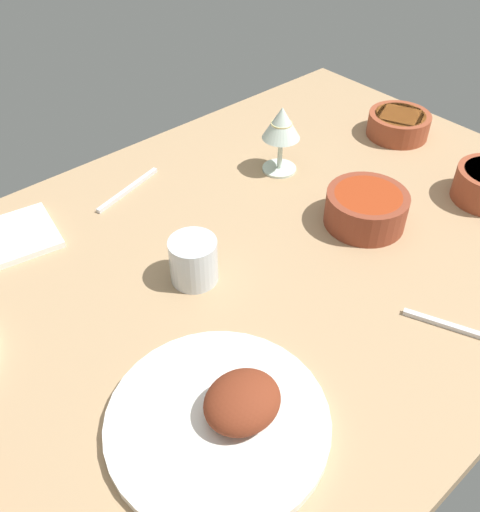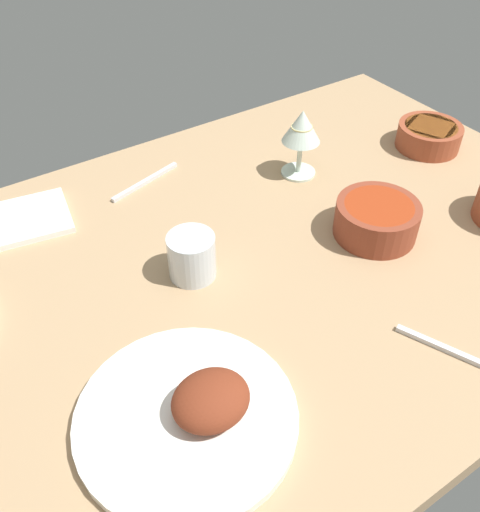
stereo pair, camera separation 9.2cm
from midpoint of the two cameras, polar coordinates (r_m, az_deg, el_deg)
name	(u,v)px [view 1 (the left image)]	position (r cm, az deg, el deg)	size (l,w,h in cm)	color
dining_table	(240,273)	(94.44, -2.78, -1.93)	(140.00, 90.00, 4.00)	tan
plate_far_side	(224,416)	(72.79, -5.40, -16.31)	(28.63, 28.63, 6.58)	white
bowl_sauce	(366,208)	(101.17, 10.32, 4.81)	(14.67, 14.67, 6.31)	brown
bowl_soup	(399,124)	(130.49, 14.03, 12.99)	(13.61, 13.61, 5.15)	brown
wine_glass	(281,126)	(110.95, 1.88, 13.09)	(7.60, 7.60, 14.00)	silver
water_tumbler	(194,260)	(88.85, -7.75, -0.59)	(7.78, 7.78, 7.71)	silver
folded_napkin	(9,239)	(107.17, -24.98, 1.52)	(15.94, 13.55, 1.20)	white
fork_loose	(461,329)	(87.27, 18.99, -7.30)	(17.06, 0.90, 0.80)	silver
spoon_loose	(128,190)	(112.52, -13.75, 6.56)	(16.92, 0.90, 0.80)	silver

